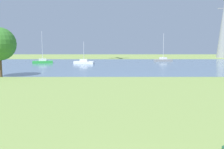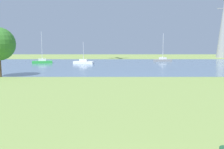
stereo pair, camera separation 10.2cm
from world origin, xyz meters
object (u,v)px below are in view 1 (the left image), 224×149
Objects in this scene: sailboat_green at (42,61)px; electricity_pylon at (224,21)px; sailboat_white at (83,62)px; sailboat_gray at (162,60)px.

electricity_pylon is (54.74, 23.99, 11.59)m from sailboat_green.
electricity_pylon is (44.45, 25.51, 11.62)m from sailboat_white.
sailboat_green reaches higher than sailboat_gray.
sailboat_gray is (30.79, 6.15, -0.00)m from sailboat_green.
sailboat_green is 31.40m from sailboat_gray.
electricity_pylon is at bearing 36.69° from sailboat_gray.
sailboat_white is (10.29, -1.52, -0.03)m from sailboat_green.
electricity_pylon is at bearing 29.86° from sailboat_white.
electricity_pylon is at bearing 23.67° from sailboat_green.
sailboat_gray is at bearing 11.29° from sailboat_green.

